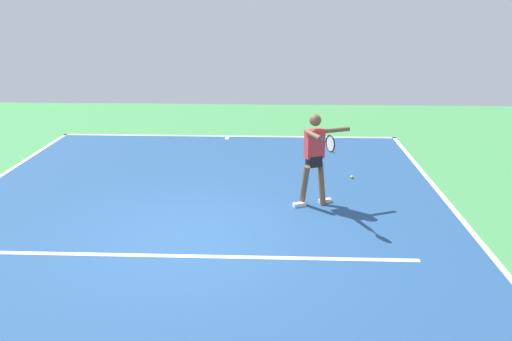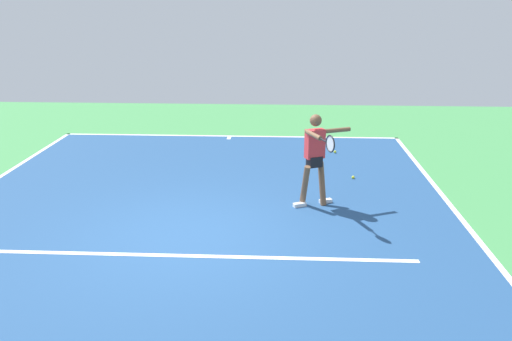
# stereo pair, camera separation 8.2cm
# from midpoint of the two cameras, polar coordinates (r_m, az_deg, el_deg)

# --- Properties ---
(ground_plane) EXTENTS (22.38, 22.38, 0.00)m
(ground_plane) POSITION_cam_midpoint_polar(r_m,az_deg,el_deg) (8.66, -7.35, -7.13)
(ground_plane) COLOR #428E4C
(court_surface) EXTENTS (9.35, 13.15, 0.00)m
(court_surface) POSITION_cam_midpoint_polar(r_m,az_deg,el_deg) (8.65, -7.35, -7.12)
(court_surface) COLOR navy
(court_surface) RESTS_ON ground_plane
(court_line_baseline_near) EXTENTS (9.35, 0.10, 0.01)m
(court_line_baseline_near) POSITION_cam_midpoint_polar(r_m,az_deg,el_deg) (14.77, -3.24, 3.75)
(court_line_baseline_near) COLOR white
(court_line_baseline_near) RESTS_ON ground_plane
(court_line_sideline_left) EXTENTS (0.10, 13.15, 0.01)m
(court_line_sideline_left) POSITION_cam_midpoint_polar(r_m,az_deg,el_deg) (9.12, 22.90, -7.11)
(court_line_sideline_left) COLOR white
(court_line_sideline_left) RESTS_ON ground_plane
(court_line_service) EXTENTS (7.01, 0.10, 0.01)m
(court_line_service) POSITION_cam_midpoint_polar(r_m,az_deg,el_deg) (8.06, -8.14, -9.16)
(court_line_service) COLOR white
(court_line_service) RESTS_ON ground_plane
(court_line_centre_mark) EXTENTS (0.10, 0.30, 0.01)m
(court_line_centre_mark) POSITION_cam_midpoint_polar(r_m,az_deg,el_deg) (14.57, -3.32, 3.55)
(court_line_centre_mark) COLOR white
(court_line_centre_mark) RESTS_ON ground_plane
(tennis_player) EXTENTS (1.04, 1.33, 1.73)m
(tennis_player) POSITION_cam_midpoint_polar(r_m,az_deg,el_deg) (9.57, 6.21, 1.77)
(tennis_player) COLOR brown
(tennis_player) RESTS_ON ground_plane
(tennis_ball_near_service_line) EXTENTS (0.07, 0.07, 0.07)m
(tennis_ball_near_service_line) POSITION_cam_midpoint_polar(r_m,az_deg,el_deg) (11.44, 10.17, -0.69)
(tennis_ball_near_service_line) COLOR yellow
(tennis_ball_near_service_line) RESTS_ON ground_plane
(tennis_ball_near_player) EXTENTS (0.07, 0.07, 0.07)m
(tennis_ball_near_player) POSITION_cam_midpoint_polar(r_m,az_deg,el_deg) (13.26, 8.21, 2.05)
(tennis_ball_near_player) COLOR yellow
(tennis_ball_near_player) RESTS_ON ground_plane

